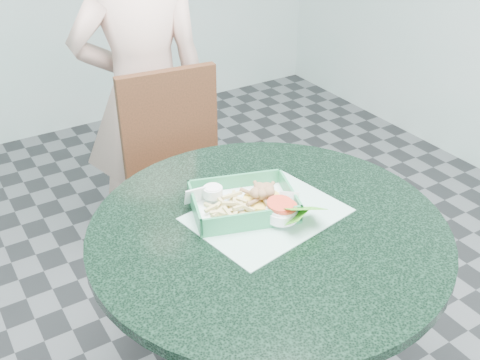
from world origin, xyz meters
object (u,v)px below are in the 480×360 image
food_basket (243,211)px  sauce_ramekin (212,203)px  diner_person (144,94)px  crab_sandwich (261,197)px  dining_chair (183,173)px  cafe_table (267,279)px

food_basket → sauce_ramekin: sauce_ramekin is taller
diner_person → crab_sandwich: bearing=101.2°
dining_chair → diner_person: size_ratio=0.60×
cafe_table → food_basket: food_basket is taller
food_basket → dining_chair: bearing=79.4°
cafe_table → dining_chair: bearing=82.3°
crab_sandwich → sauce_ramekin: 0.14m
dining_chair → crab_sandwich: dining_chair is taller
crab_sandwich → sauce_ramekin: size_ratio=2.00×
diner_person → food_basket: size_ratio=5.48×
food_basket → crab_sandwich: size_ratio=2.54×
sauce_ramekin → dining_chair: bearing=71.7°
dining_chair → crab_sandwich: 0.70m
diner_person → food_basket: 0.93m
diner_person → food_basket: bearing=97.7°
dining_chair → food_basket: dining_chair is taller
sauce_ramekin → crab_sandwich: bearing=-20.0°
crab_sandwich → sauce_ramekin: bearing=160.0°
crab_sandwich → cafe_table: bearing=-110.8°
dining_chair → food_basket: 0.69m
cafe_table → food_basket: (-0.02, 0.10, 0.19)m
crab_sandwich → sauce_ramekin: crab_sandwich is taller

